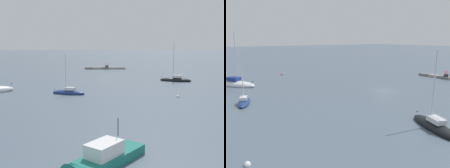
% 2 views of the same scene
% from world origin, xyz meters
% --- Properties ---
extents(ground_plane, '(500.00, 500.00, 0.00)m').
position_xyz_m(ground_plane, '(0.00, 0.00, 0.00)').
color(ground_plane, slate).
extents(seawall_pier, '(12.22, 1.64, 0.58)m').
position_xyz_m(seawall_pier, '(-0.00, -19.81, 0.29)').
color(seawall_pier, gray).
rests_on(seawall_pier, ground_plane).
extents(person_seated_dark_left, '(0.47, 0.65, 0.73)m').
position_xyz_m(person_seated_dark_left, '(-0.77, -19.64, 0.84)').
color(person_seated_dark_left, '#1E2333').
rests_on(person_seated_dark_left, seawall_pier).
extents(person_seated_brown_right, '(0.47, 0.65, 0.73)m').
position_xyz_m(person_seated_brown_right, '(-0.21, -19.69, 0.84)').
color(person_seated_brown_right, '#1E2333').
rests_on(person_seated_brown_right, seawall_pier).
extents(umbrella_open_red, '(1.10, 1.10, 1.25)m').
position_xyz_m(umbrella_open_red, '(-0.48, -19.79, 1.68)').
color(umbrella_open_red, black).
rests_on(umbrella_open_red, seawall_pier).
extents(sailboat_navy_near, '(5.50, 3.00, 6.50)m').
position_xyz_m(sailboat_navy_near, '(5.85, 22.30, 0.26)').
color(sailboat_navy_near, navy).
rests_on(sailboat_navy_near, ground_plane).
extents(sailboat_black_far, '(6.55, 3.99, 8.25)m').
position_xyz_m(sailboat_black_far, '(-14.39, 8.22, 0.31)').
color(sailboat_black_far, black).
rests_on(sailboat_black_far, ground_plane).
extents(motorboat_teal_mid, '(5.57, 6.21, 3.60)m').
position_xyz_m(motorboat_teal_mid, '(0.63, 48.51, 0.38)').
color(motorboat_teal_mid, '#197266').
rests_on(motorboat_teal_mid, ground_plane).
extents(mooring_buoy_far, '(0.47, 0.47, 0.47)m').
position_xyz_m(mooring_buoy_far, '(-10.36, 25.36, 0.08)').
color(mooring_buoy_far, white).
rests_on(mooring_buoy_far, ground_plane).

